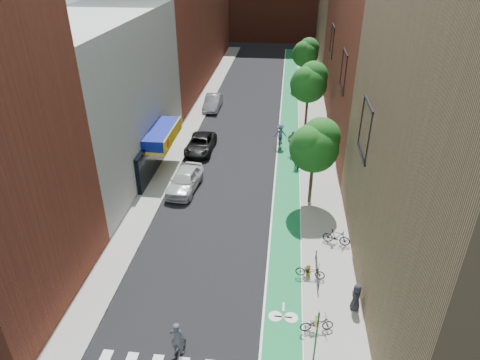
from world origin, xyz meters
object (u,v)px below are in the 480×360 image
(pedestrian, at_px, (356,297))
(fire_hydrant, at_px, (308,269))
(parked_car_black, at_px, (200,144))
(cyclist_lane_mid, at_px, (297,159))
(cyclist_lane_near, at_px, (293,144))
(parked_car_silver, at_px, (213,102))
(cyclist_lane_far, at_px, (280,137))
(parked_car_white, at_px, (185,180))
(cyclist_lead, at_px, (178,347))

(pedestrian, distance_m, fire_hydrant, 3.27)
(parked_car_black, bearing_deg, cyclist_lane_mid, -13.41)
(cyclist_lane_near, xyz_separation_m, pedestrian, (3.24, -18.18, -0.04))
(cyclist_lane_near, distance_m, pedestrian, 18.47)
(parked_car_silver, relative_size, cyclist_lane_near, 2.13)
(cyclist_lane_far, bearing_deg, fire_hydrant, 97.36)
(parked_car_black, height_order, pedestrian, pedestrian)
(parked_car_white, relative_size, cyclist_lane_far, 2.17)
(parked_car_white, bearing_deg, cyclist_lead, -73.25)
(parked_car_silver, bearing_deg, parked_car_white, -86.88)
(cyclist_lead, distance_m, fire_hydrant, 8.57)
(parked_car_black, bearing_deg, parked_car_silver, 94.63)
(pedestrian, bearing_deg, cyclist_lane_mid, -163.81)
(cyclist_lane_far, bearing_deg, parked_car_white, 51.18)
(cyclist_lane_near, bearing_deg, cyclist_lane_mid, 110.07)
(cyclist_lead, distance_m, cyclist_lane_near, 22.61)
(cyclist_lane_near, bearing_deg, cyclist_lead, 89.41)
(fire_hydrant, bearing_deg, cyclist_lane_near, 93.40)
(parked_car_white, relative_size, parked_car_black, 0.98)
(cyclist_lead, distance_m, pedestrian, 9.12)
(pedestrian, relative_size, fire_hydrant, 2.14)
(cyclist_lane_near, xyz_separation_m, cyclist_lane_mid, (0.34, -2.49, -0.21))
(cyclist_lane_mid, bearing_deg, cyclist_lane_far, -79.77)
(cyclist_lane_near, distance_m, cyclist_lane_mid, 2.52)
(cyclist_lane_mid, relative_size, cyclist_lane_far, 0.89)
(cyclist_lane_mid, distance_m, fire_hydrant, 13.42)
(parked_car_silver, bearing_deg, parked_car_black, -85.86)
(cyclist_lane_mid, bearing_deg, parked_car_silver, -66.09)
(parked_car_white, relative_size, cyclist_lane_near, 2.18)
(parked_car_white, distance_m, cyclist_lane_mid, 9.63)
(parked_car_white, xyz_separation_m, cyclist_lane_mid, (8.43, 4.65, -0.06))
(parked_car_black, distance_m, cyclist_lane_near, 8.23)
(cyclist_lane_mid, bearing_deg, fire_hydrant, 81.44)
(parked_car_black, bearing_deg, cyclist_lane_near, 3.02)
(cyclist_lead, relative_size, cyclist_lane_mid, 1.11)
(parked_car_white, height_order, cyclist_lane_mid, cyclist_lane_mid)
(cyclist_lane_near, bearing_deg, parked_car_silver, -38.06)
(fire_hydrant, bearing_deg, parked_car_white, 135.89)
(parked_car_white, bearing_deg, parked_car_silver, 97.88)
(parked_car_black, bearing_deg, pedestrian, -56.49)
(parked_car_silver, height_order, cyclist_lane_far, cyclist_lane_far)
(cyclist_lead, height_order, cyclist_lane_mid, cyclist_lead)
(cyclist_lead, distance_m, cyclist_lane_mid, 20.28)
(parked_car_white, distance_m, cyclist_lane_far, 10.96)
(pedestrian, bearing_deg, cyclist_lead, -59.17)
(cyclist_lead, bearing_deg, parked_car_silver, -75.49)
(parked_car_black, relative_size, cyclist_lane_mid, 2.51)
(parked_car_silver, relative_size, fire_hydrant, 6.55)
(pedestrian, bearing_deg, parked_car_black, -141.59)
(cyclist_lane_near, xyz_separation_m, cyclist_lane_far, (-1.16, 1.35, 0.03))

